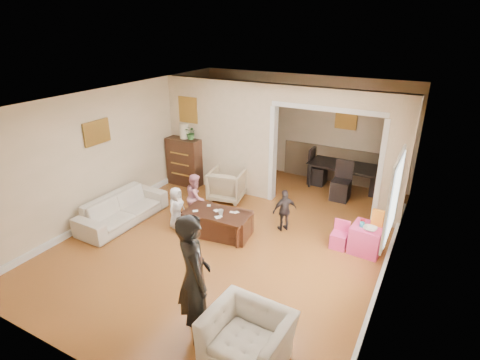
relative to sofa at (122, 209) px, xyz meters
The scene contains 27 objects.
floor 2.35m from the sofa, 16.04° to the left, with size 7.00×7.00×0.00m, color #AD642C.
partition_left 2.79m from the sofa, 70.47° to the left, with size 2.75×0.18×2.60m, color beige.
partition_right 5.41m from the sofa, 27.40° to the left, with size 0.55×0.18×2.60m, color beige.
partition_header 4.66m from the sofa, 36.19° to the left, with size 2.22×0.18×0.35m, color beige.
window_pane 5.14m from the sofa, ahead, with size 0.03×0.95×1.10m, color white.
framed_art_partition 2.82m from the sofa, 88.98° to the left, with size 0.45×0.03×0.55m, color brown.
framed_art_sofa_wall 1.59m from the sofa, behind, with size 0.03×0.55×0.40m, color brown.
framed_art_alcove 5.47m from the sofa, 50.71° to the left, with size 0.45×0.03×0.55m, color brown.
sofa is the anchor object (origin of this frame).
armchair_back 2.34m from the sofa, 55.81° to the left, with size 0.75×0.77×0.70m, color tan.
armchair_front 4.22m from the sofa, 25.92° to the right, with size 0.97×0.85×0.63m, color beige.
dresser 2.27m from the sofa, 90.98° to the left, with size 0.85×0.48×1.17m, color #371D10.
table_lamp 2.49m from the sofa, 90.98° to the left, with size 0.22×0.22×0.36m, color beige.
potted_plant 2.49m from the sofa, 85.89° to the left, with size 0.29×0.25×0.33m, color #36652D.
coffee_table 2.01m from the sofa, 14.21° to the left, with size 1.24×0.62×0.46m, color #3A1C12.
coffee_cup 2.11m from the sofa, 12.22° to the left, with size 0.10×0.10×0.10m, color beige.
play_table 4.73m from the sofa, 15.06° to the left, with size 0.52×0.52×0.50m, color #F33F8D.
cereal_box 4.88m from the sofa, 15.83° to the left, with size 0.20×0.07×0.30m, color yellow.
cyan_cup 4.62m from the sofa, 14.79° to the left, with size 0.08×0.08×0.08m, color #28BBCC.
toy_block 4.65m from the sofa, 16.88° to the left, with size 0.08×0.06×0.05m, color red.
play_bowl 4.75m from the sofa, 13.51° to the left, with size 0.23×0.23×0.06m, color white.
dining_table 5.22m from the sofa, 46.36° to the left, with size 1.82×1.01×0.64m, color black.
adult_person 3.58m from the sofa, 30.71° to the right, with size 0.64×0.42×1.76m, color black.
child_kneel_a 1.16m from the sofa, 17.35° to the left, with size 0.41×0.27×0.84m, color silver.
child_kneel_b 1.50m from the sofa, 32.39° to the left, with size 0.48×0.37×0.99m, color #CB7F8E.
child_toddler 3.25m from the sofa, 22.51° to the left, with size 0.50×0.21×0.85m, color black.
craft_papers 2.02m from the sofa, 14.17° to the left, with size 0.83×0.47×0.00m.
Camera 1 is at (3.13, -5.58, 3.80)m, focal length 28.69 mm.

